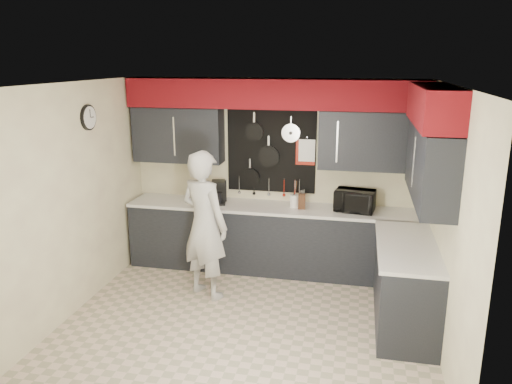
% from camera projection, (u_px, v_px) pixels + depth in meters
% --- Properties ---
extents(ground, '(4.00, 4.00, 0.00)m').
position_uv_depth(ground, '(247.00, 321.00, 5.59)').
color(ground, beige).
rests_on(ground, ground).
extents(back_wall_assembly, '(4.00, 0.36, 2.60)m').
position_uv_depth(back_wall_assembly, '(274.00, 124.00, 6.58)').
color(back_wall_assembly, '#F2EEBB').
rests_on(back_wall_assembly, ground).
extents(right_wall_assembly, '(0.36, 3.50, 2.60)m').
position_uv_depth(right_wall_assembly, '(433.00, 152.00, 4.97)').
color(right_wall_assembly, '#F2EEBB').
rests_on(right_wall_assembly, ground).
extents(left_wall_assembly, '(0.05, 3.50, 2.60)m').
position_uv_depth(left_wall_assembly, '(76.00, 196.00, 5.66)').
color(left_wall_assembly, '#F2EEBB').
rests_on(left_wall_assembly, ground).
extents(base_cabinets, '(3.95, 2.20, 0.92)m').
position_uv_depth(base_cabinets, '(303.00, 249.00, 6.44)').
color(base_cabinets, black).
rests_on(base_cabinets, ground).
extents(microwave, '(0.55, 0.41, 0.28)m').
position_uv_depth(microwave, '(355.00, 201.00, 6.47)').
color(microwave, black).
rests_on(microwave, base_cabinets).
extents(knife_block, '(0.10, 0.10, 0.20)m').
position_uv_depth(knife_block, '(302.00, 201.00, 6.58)').
color(knife_block, '#3C1C13').
rests_on(knife_block, base_cabinets).
extents(utensil_crock, '(0.13, 0.13, 0.17)m').
position_uv_depth(utensil_crock, '(294.00, 201.00, 6.66)').
color(utensil_crock, white).
rests_on(utensil_crock, base_cabinets).
extents(coffee_maker, '(0.23, 0.26, 0.33)m').
position_uv_depth(coffee_maker, '(219.00, 192.00, 6.80)').
color(coffee_maker, black).
rests_on(coffee_maker, base_cabinets).
extents(person, '(0.79, 0.69, 1.82)m').
position_uv_depth(person, '(204.00, 225.00, 5.99)').
color(person, beige).
rests_on(person, ground).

